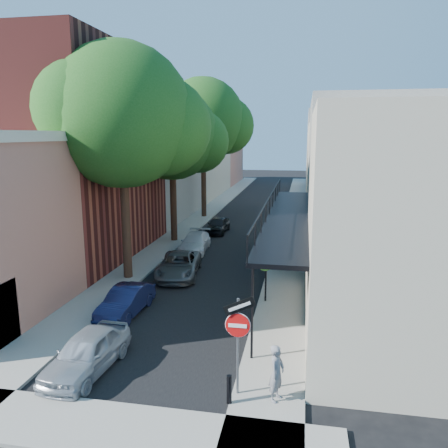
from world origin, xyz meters
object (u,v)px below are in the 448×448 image
at_px(oak_near, 132,119).
at_px(parked_car_b, 126,301).
at_px(bollard, 229,389).
at_px(sign_post, 238,329).
at_px(pedestrian, 277,373).
at_px(oak_mid, 179,136).
at_px(parked_car_c, 179,265).
at_px(parked_car_d, 195,243).
at_px(parked_car_a, 87,352).
at_px(parked_car_e, 218,225).
at_px(oak_far, 209,121).

xyz_separation_m(oak_near, parked_car_b, (1.23, -4.47, -7.31)).
relative_size(bollard, oak_near, 0.07).
height_order(sign_post, pedestrian, sign_post).
height_order(oak_mid, parked_car_b, oak_mid).
xyz_separation_m(parked_car_c, parked_car_d, (-0.38, 4.88, -0.02)).
distance_m(parked_car_d, pedestrian, 16.03).
bearing_deg(parked_car_d, parked_car_a, -92.61).
xyz_separation_m(oak_near, parked_car_c, (1.97, 0.61, -7.29)).
relative_size(sign_post, pedestrian, 1.89).
bearing_deg(bollard, parked_car_a, 167.72).
relative_size(parked_car_b, parked_car_c, 0.80).
bearing_deg(sign_post, parked_car_b, 137.70).
bearing_deg(oak_mid, parked_car_d, -56.50).
distance_m(parked_car_b, parked_car_c, 5.13).
relative_size(oak_mid, parked_car_e, 3.00).
xyz_separation_m(bollard, parked_car_e, (-4.40, 20.73, 0.06)).
bearing_deg(oak_far, oak_mid, -90.41).
height_order(bollard, oak_far, oak_far).
bearing_deg(parked_car_c, oak_near, -170.11).
distance_m(oak_near, oak_far, 17.01).
bearing_deg(parked_car_c, pedestrian, -67.97).
bearing_deg(bollard, parked_car_d, 107.39).
relative_size(parked_car_e, pedestrian, 2.15).
xyz_separation_m(bollard, parked_car_d, (-4.78, 15.25, 0.05)).
relative_size(sign_post, parked_car_a, 0.82).
xyz_separation_m(oak_mid, oak_far, (0.06, 9.04, 1.20)).
xyz_separation_m(sign_post, parked_car_b, (-5.30, 4.82, -1.47)).
bearing_deg(parked_car_d, sign_post, -74.88).
height_order(parked_car_d, pedestrian, pedestrian).
distance_m(oak_far, parked_car_a, 26.93).
distance_m(oak_mid, parked_car_d, 7.14).
bearing_deg(oak_near, sign_post, -54.91).
bearing_deg(pedestrian, oak_mid, 42.05).
bearing_deg(oak_far, parked_car_b, -86.75).
distance_m(oak_far, parked_car_e, 9.96).
xyz_separation_m(parked_car_a, parked_car_c, (0.19, 9.37, -0.03)).
distance_m(oak_near, parked_car_d, 9.28).
xyz_separation_m(parked_car_a, parked_car_d, (-0.18, 14.25, -0.05)).
distance_m(parked_car_a, parked_car_d, 14.25).
relative_size(sign_post, parked_car_e, 0.88).
xyz_separation_m(oak_near, pedestrian, (7.59, -9.38, -6.97)).
height_order(parked_car_c, parked_car_d, parked_car_c).
bearing_deg(sign_post, parked_car_e, 102.68).
bearing_deg(parked_car_d, parked_car_e, 82.74).
bearing_deg(parked_car_c, parked_car_a, -98.53).
bearing_deg(oak_mid, parked_car_c, -74.66).
bearing_deg(oak_far, parked_car_d, -82.19).
bearing_deg(bollard, oak_near, 123.12).
relative_size(oak_near, oak_mid, 1.12).
bearing_deg(oak_far, parked_car_a, -86.09).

